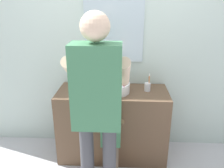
# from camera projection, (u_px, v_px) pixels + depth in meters

# --- Properties ---
(back_wall) EXTENTS (4.40, 0.10, 2.70)m
(back_wall) POSITION_uv_depth(u_px,v_px,m) (114.00, 43.00, 2.78)
(back_wall) COLOR silver
(back_wall) RESTS_ON ground
(vanity_cabinet) EXTENTS (1.28, 0.54, 0.85)m
(vanity_cabinet) POSITION_uv_depth(u_px,v_px,m) (113.00, 124.00, 2.80)
(vanity_cabinet) COLOR brown
(vanity_cabinet) RESTS_ON ground
(sink_basin) EXTENTS (0.39, 0.39, 0.11)m
(sink_basin) POSITION_uv_depth(u_px,v_px,m) (113.00, 87.00, 2.61)
(sink_basin) COLOR white
(sink_basin) RESTS_ON vanity_cabinet
(faucet) EXTENTS (0.18, 0.14, 0.18)m
(faucet) POSITION_uv_depth(u_px,v_px,m) (114.00, 78.00, 2.82)
(faucet) COLOR #B7BABF
(faucet) RESTS_ON vanity_cabinet
(toothbrush_cup) EXTENTS (0.07, 0.07, 0.21)m
(toothbrush_cup) POSITION_uv_depth(u_px,v_px,m) (147.00, 87.00, 2.64)
(toothbrush_cup) COLOR silver
(toothbrush_cup) RESTS_ON vanity_cabinet
(soap_bottle) EXTENTS (0.06, 0.06, 0.17)m
(soap_bottle) POSITION_uv_depth(u_px,v_px,m) (80.00, 86.00, 2.62)
(soap_bottle) COLOR #66B2D1
(soap_bottle) RESTS_ON vanity_cabinet
(child_toddler) EXTENTS (0.28, 0.28, 0.89)m
(child_toddler) POSITION_uv_depth(u_px,v_px,m) (111.00, 134.00, 2.39)
(child_toddler) COLOR #6B5B4C
(child_toddler) RESTS_ON ground
(adult_parent) EXTENTS (0.55, 0.58, 1.77)m
(adult_parent) POSITION_uv_depth(u_px,v_px,m) (97.00, 98.00, 1.93)
(adult_parent) COLOR #47474C
(adult_parent) RESTS_ON ground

